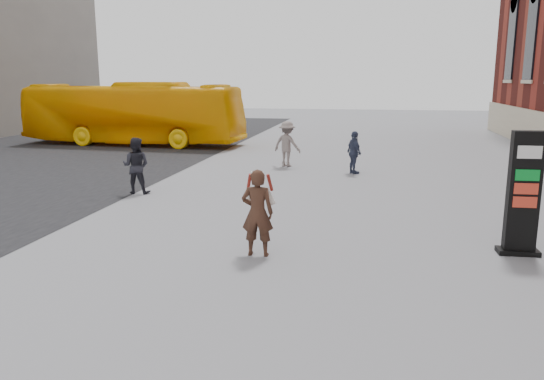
% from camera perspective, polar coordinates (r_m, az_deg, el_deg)
% --- Properties ---
extents(ground, '(100.00, 100.00, 0.00)m').
position_cam_1_polar(ground, '(10.19, 0.10, -6.99)').
color(ground, '#9E9EA3').
extents(info_pylon, '(0.77, 0.40, 2.36)m').
position_cam_1_polar(info_pylon, '(11.00, 25.41, -0.37)').
color(info_pylon, black).
rests_on(info_pylon, ground).
extents(woman, '(0.63, 0.58, 1.66)m').
position_cam_1_polar(woman, '(9.95, -1.57, -2.34)').
color(woman, '#382118').
rests_on(woman, ground).
extents(bus, '(11.41, 3.26, 3.14)m').
position_cam_1_polar(bus, '(28.00, -14.75, 7.96)').
color(bus, '#FBB205').
rests_on(bus, road).
extents(pedestrian_a, '(0.85, 0.69, 1.64)m').
position_cam_1_polar(pedestrian_a, '(15.92, -14.42, 2.55)').
color(pedestrian_a, '#23232B').
rests_on(pedestrian_a, ground).
extents(pedestrian_b, '(1.27, 1.00, 1.72)m').
position_cam_1_polar(pedestrian_b, '(20.24, 1.63, 4.96)').
color(pedestrian_b, slate).
rests_on(pedestrian_b, ground).
extents(pedestrian_c, '(0.76, 0.95, 1.51)m').
position_cam_1_polar(pedestrian_c, '(18.88, 8.83, 4.00)').
color(pedestrian_c, '#353C55').
rests_on(pedestrian_c, ground).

